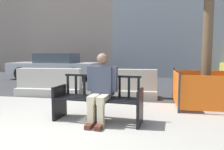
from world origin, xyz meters
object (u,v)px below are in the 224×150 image
at_px(street_bench, 98,101).
at_px(car_sedan_mid, 55,66).
at_px(jersey_barrier_centre, 122,86).
at_px(construction_fence, 205,88).
at_px(jersey_barrier_left, 50,84).
at_px(seated_person, 101,86).

height_order(street_bench, car_sedan_mid, car_sedan_mid).
relative_size(jersey_barrier_centre, construction_fence, 1.42).
bearing_deg(construction_fence, jersey_barrier_left, 171.53).
relative_size(seated_person, jersey_barrier_left, 0.65).
bearing_deg(car_sedan_mid, construction_fence, -37.49).
distance_m(street_bench, car_sedan_mid, 7.34).
bearing_deg(jersey_barrier_left, seated_person, -46.01).
bearing_deg(construction_fence, street_bench, -145.91).
relative_size(street_bench, seated_person, 1.32).
height_order(street_bench, seated_person, seated_person).
bearing_deg(jersey_barrier_left, car_sedan_mid, 113.00).
bearing_deg(jersey_barrier_left, jersey_barrier_centre, 2.22).
relative_size(street_bench, car_sedan_mid, 0.40).
relative_size(street_bench, construction_fence, 1.21).
bearing_deg(street_bench, construction_fence, 34.09).
relative_size(seated_person, construction_fence, 0.92).
distance_m(seated_person, jersey_barrier_left, 3.18).
bearing_deg(jersey_barrier_centre, seated_person, -91.81).
relative_size(seated_person, car_sedan_mid, 0.31).
height_order(jersey_barrier_centre, construction_fence, construction_fence).
xyz_separation_m(construction_fence, car_sedan_mid, (-6.13, 4.70, 0.19)).
distance_m(street_bench, jersey_barrier_centre, 2.30).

